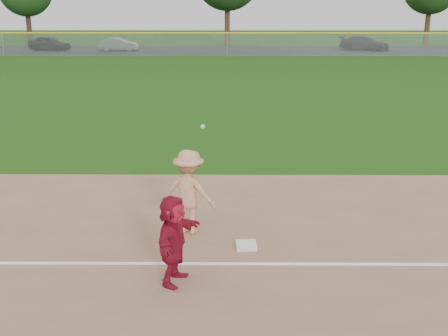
{
  "coord_description": "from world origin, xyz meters",
  "views": [
    {
      "loc": [
        0.09,
        -10.83,
        5.07
      ],
      "look_at": [
        0.0,
        1.5,
        1.3
      ],
      "focal_mm": 45.0,
      "sensor_mm": 36.0,
      "label": 1
    }
  ],
  "objects_px": {
    "base_runner": "(174,240)",
    "car_mid": "(119,44)",
    "car_right": "(365,43)",
    "first_base": "(246,245)",
    "car_left": "(49,43)"
  },
  "relations": [
    {
      "from": "car_left",
      "to": "car_mid",
      "type": "xyz_separation_m",
      "value": [
        6.91,
        -0.43,
        -0.07
      ]
    },
    {
      "from": "first_base",
      "to": "car_right",
      "type": "height_order",
      "value": "car_right"
    },
    {
      "from": "first_base",
      "to": "car_left",
      "type": "xyz_separation_m",
      "value": [
        -17.94,
        45.25,
        0.64
      ]
    },
    {
      "from": "base_runner",
      "to": "car_left",
      "type": "relative_size",
      "value": 0.41
    },
    {
      "from": "first_base",
      "to": "car_left",
      "type": "bearing_deg",
      "value": 111.63
    },
    {
      "from": "car_left",
      "to": "car_right",
      "type": "bearing_deg",
      "value": -76.3
    },
    {
      "from": "car_left",
      "to": "car_right",
      "type": "height_order",
      "value": "car_left"
    },
    {
      "from": "base_runner",
      "to": "car_left",
      "type": "xyz_separation_m",
      "value": [
        -16.57,
        46.74,
        -0.15
      ]
    },
    {
      "from": "first_base",
      "to": "car_right",
      "type": "bearing_deg",
      "value": 74.02
    },
    {
      "from": "car_right",
      "to": "base_runner",
      "type": "bearing_deg",
      "value": -172.87
    },
    {
      "from": "first_base",
      "to": "car_left",
      "type": "distance_m",
      "value": 48.68
    },
    {
      "from": "car_left",
      "to": "base_runner",
      "type": "bearing_deg",
      "value": -147.2
    },
    {
      "from": "base_runner",
      "to": "car_mid",
      "type": "height_order",
      "value": "base_runner"
    },
    {
      "from": "base_runner",
      "to": "car_mid",
      "type": "xyz_separation_m",
      "value": [
        -9.66,
        46.32,
        -0.22
      ]
    },
    {
      "from": "base_runner",
      "to": "car_mid",
      "type": "bearing_deg",
      "value": 28.8
    }
  ]
}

